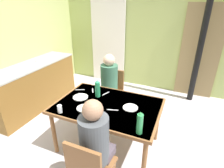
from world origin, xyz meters
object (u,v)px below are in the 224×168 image
Objects in this scene: dining_table at (108,109)px; chair_near_diner at (90,168)px; water_bottle_green_far at (140,123)px; water_bottle_green_near at (98,89)px; kitchen_counter at (34,86)px; chair_far_diner at (112,90)px; person_near_diner at (95,138)px; person_far_diner at (109,79)px.

dining_table is 0.87m from chair_near_diner.
chair_near_diner is 3.20× the size of water_bottle_green_far.
dining_table is 5.33× the size of water_bottle_green_near.
chair_far_diner is (1.58, 0.36, 0.05)m from kitchen_counter.
person_near_diner reaches higher than chair_far_diner.
person_far_diner is at bearing 107.12° from chair_near_diner.
kitchen_counter is 1.62m from chair_far_diner.
water_bottle_green_near reaches higher than kitchen_counter.
water_bottle_green_far is (0.55, -0.39, 0.19)m from dining_table.
person_far_diner is 0.55m from water_bottle_green_near.
kitchen_counter is 2.26× the size of chair_far_diner.
person_near_diner is at bearing -75.75° from dining_table.
water_bottle_green_far is at bearing 50.21° from chair_near_diner.
chair_far_diner reaches higher than dining_table.
chair_near_diner and chair_far_diner have the same top height.
person_far_diner reaches higher than water_bottle_green_near.
chair_near_diner is at bearing 105.80° from chair_far_diner.
water_bottle_green_far is at bearing -34.93° from water_bottle_green_near.
chair_near_diner reaches higher than dining_table.
dining_table is 5.25× the size of water_bottle_green_far.
dining_table is at bearing -33.76° from water_bottle_green_near.
water_bottle_green_near is at bearing 95.21° from chair_far_diner.
person_near_diner and person_far_diner have the same top height.
dining_table is 0.91m from chair_far_diner.
chair_near_diner is at bearing -77.99° from dining_table.
dining_table is at bearing 109.45° from chair_far_diner.
kitchen_counter is 2.26× the size of chair_near_diner.
kitchen_counter is at bearing 160.30° from water_bottle_green_far.
kitchen_counter is 1.72m from water_bottle_green_near.
person_near_diner is 1.49m from person_far_diner.
person_near_diner is at bearing 107.12° from chair_far_diner.
chair_near_diner is 0.68m from water_bottle_green_far.
person_far_diner reaches higher than dining_table.
person_far_diner is at bearing 108.67° from person_near_diner.
person_near_diner is at bearing 90.00° from chair_near_diner.
dining_table is at bearing 144.58° from water_bottle_green_far.
person_near_diner is (0.48, -1.54, 0.28)m from chair_far_diner.
kitchen_counter is at bearing 150.13° from person_near_diner.
dining_table is 1.85× the size of person_near_diner.
kitchen_counter is at bearing 165.73° from dining_table.
water_bottle_green_far is at bearing 127.74° from person_far_diner.
dining_table is 1.85× the size of person_far_diner.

